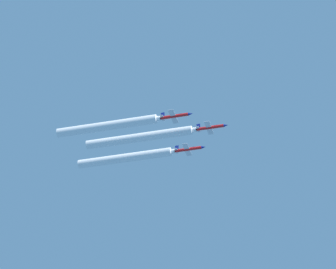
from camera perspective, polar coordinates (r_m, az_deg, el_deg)
jet_lead at (r=331.95m, az=2.58°, el=0.43°), size 7.94×11.56×2.78m
jet_left_wingman at (r=340.57m, az=1.27°, el=-0.87°), size 7.94×11.56×2.78m
jet_right_wingman at (r=324.55m, az=0.45°, el=1.11°), size 7.94×11.56×2.78m
smoke_trail_lead at (r=336.63m, az=-1.62°, el=-0.17°), size 3.11×39.72×3.11m
smoke_trail_left_wingman at (r=345.39m, az=-2.49°, el=-1.39°), size 3.11×35.86×3.11m
smoke_trail_right_wingman at (r=329.73m, az=-3.56°, el=0.52°), size 3.11×36.80×3.11m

